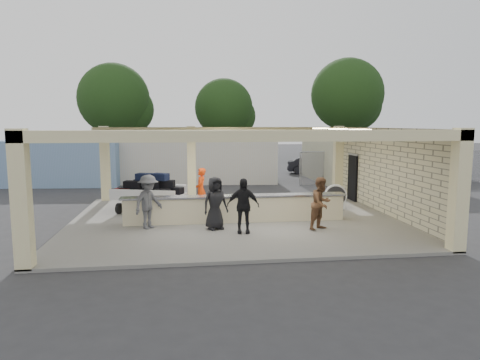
{
  "coord_description": "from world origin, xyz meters",
  "views": [
    {
      "loc": [
        -1.79,
        -15.73,
        3.66
      ],
      "look_at": [
        0.36,
        1.0,
        1.44
      ],
      "focal_mm": 32.0,
      "sensor_mm": 36.0,
      "label": 1
    }
  ],
  "objects": [
    {
      "name": "fence",
      "position": [
        11.0,
        9.0,
        1.05
      ],
      "size": [
        12.06,
        0.06,
        2.03
      ],
      "color": "gray",
      "rests_on": "ground"
    },
    {
      "name": "tree_right",
      "position": [
        14.32,
        25.16,
        6.21
      ],
      "size": [
        7.2,
        7.0,
        10.0
      ],
      "color": "#382619",
      "rests_on": "ground"
    },
    {
      "name": "car_white_b",
      "position": [
        12.34,
        14.19,
        0.67
      ],
      "size": [
        4.34,
        1.86,
        1.34
      ],
      "primitive_type": "imported",
      "rotation": [
        0.0,
        0.0,
        1.5
      ],
      "color": "silver",
      "rests_on": "ground"
    },
    {
      "name": "container_white",
      "position": [
        -2.49,
        11.19,
        1.38
      ],
      "size": [
        12.93,
        3.79,
        2.76
      ],
      "primitive_type": "cube",
      "rotation": [
        0.0,
        0.0,
        -0.1
      ],
      "color": "beige",
      "rests_on": "ground"
    },
    {
      "name": "baggage_counter",
      "position": [
        0.0,
        -0.5,
        0.59
      ],
      "size": [
        8.2,
        0.58,
        0.98
      ],
      "color": "beige",
      "rests_on": "pavilion"
    },
    {
      "name": "pavilion",
      "position": [
        0.21,
        0.66,
        1.35
      ],
      "size": [
        12.01,
        10.0,
        3.55
      ],
      "color": "slate",
      "rests_on": "ground"
    },
    {
      "name": "luggage_cart",
      "position": [
        -3.27,
        1.72,
        0.95
      ],
      "size": [
        3.06,
        2.39,
        1.57
      ],
      "rotation": [
        0.0,
        0.0,
        -0.3
      ],
      "color": "silver",
      "rests_on": "pavilion"
    },
    {
      "name": "passenger_c",
      "position": [
        -3.06,
        -1.14,
        1.02
      ],
      "size": [
        1.09,
        1.18,
        1.85
      ],
      "primitive_type": "imported",
      "rotation": [
        0.0,
        0.0,
        0.87
      ],
      "color": "#494A4E",
      "rests_on": "pavilion"
    },
    {
      "name": "tree_mid",
      "position": [
        2.32,
        26.16,
        4.96
      ],
      "size": [
        6.0,
        5.6,
        8.0
      ],
      "color": "#382619",
      "rests_on": "ground"
    },
    {
      "name": "adjacent_building",
      "position": [
        9.5,
        10.0,
        1.6
      ],
      "size": [
        6.0,
        8.0,
        3.2
      ],
      "primitive_type": "cube",
      "color": "#B6B491",
      "rests_on": "ground"
    },
    {
      "name": "baggage_handler",
      "position": [
        -1.17,
        1.68,
        0.98
      ],
      "size": [
        0.44,
        0.69,
        1.77
      ],
      "primitive_type": "imported",
      "rotation": [
        0.0,
        0.0,
        4.58
      ],
      "color": "red",
      "rests_on": "pavilion"
    },
    {
      "name": "drum_fan",
      "position": [
        4.49,
        1.42,
        0.65
      ],
      "size": [
        0.97,
        0.59,
        1.02
      ],
      "rotation": [
        0.0,
        0.0,
        -0.32
      ],
      "color": "silver",
      "rests_on": "pavilion"
    },
    {
      "name": "container_blue",
      "position": [
        -10.79,
        10.84,
        1.34
      ],
      "size": [
        10.48,
        3.24,
        2.68
      ],
      "primitive_type": "cube",
      "rotation": [
        0.0,
        0.0,
        -0.07
      ],
      "color": "#728DB7",
      "rests_on": "ground"
    },
    {
      "name": "car_white_a",
      "position": [
        9.15,
        13.1,
        0.69
      ],
      "size": [
        4.9,
        2.46,
        1.38
      ],
      "primitive_type": "imported",
      "rotation": [
        0.0,
        0.0,
        1.61
      ],
      "color": "silver",
      "rests_on": "ground"
    },
    {
      "name": "passenger_a",
      "position": [
        2.74,
        -2.01,
        0.99
      ],
      "size": [
        0.93,
        0.79,
        1.78
      ],
      "primitive_type": "imported",
      "rotation": [
        0.0,
        0.0,
        0.58
      ],
      "color": "brown",
      "rests_on": "pavilion"
    },
    {
      "name": "passenger_b",
      "position": [
        0.05,
        -2.13,
        1.0
      ],
      "size": [
        1.09,
        0.48,
        1.81
      ],
      "primitive_type": "imported",
      "rotation": [
        0.0,
        0.0,
        -0.09
      ],
      "color": "black",
      "rests_on": "pavilion"
    },
    {
      "name": "car_dark",
      "position": [
        7.61,
        14.56,
        0.64
      ],
      "size": [
        4.07,
        2.44,
        1.28
      ],
      "primitive_type": "imported",
      "rotation": [
        0.0,
        0.0,
        1.27
      ],
      "color": "black",
      "rests_on": "ground"
    },
    {
      "name": "ground",
      "position": [
        0.0,
        0.0,
        0.0
      ],
      "size": [
        120.0,
        120.0,
        0.0
      ],
      "primitive_type": "plane",
      "color": "#2C2B2E",
      "rests_on": "ground"
    },
    {
      "name": "tree_left",
      "position": [
        -7.68,
        24.16,
        5.59
      ],
      "size": [
        6.6,
        6.3,
        9.0
      ],
      "color": "#382619",
      "rests_on": "ground"
    },
    {
      "name": "passenger_d",
      "position": [
        -0.81,
        -1.51,
        1.0
      ],
      "size": [
        0.95,
        0.66,
        1.79
      ],
      "primitive_type": "imported",
      "rotation": [
        0.0,
        0.0,
        0.39
      ],
      "color": "black",
      "rests_on": "pavilion"
    }
  ]
}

